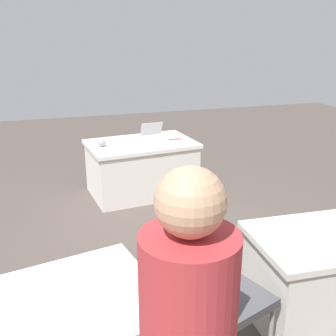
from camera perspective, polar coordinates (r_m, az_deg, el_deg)
name	(u,v)px	position (r m, az deg, el deg)	size (l,w,h in m)	color
ground_plane	(162,256)	(4.16, -0.79, -12.23)	(14.40, 14.40, 0.00)	#4C423D
table_foreground	(142,168)	(5.54, -3.74, 0.05)	(1.49, 1.05, 0.73)	silver
chair_near_front	(224,293)	(2.73, 7.95, -17.05)	(0.56, 0.56, 0.96)	#9E9993
chair_by_pillar	(179,240)	(3.30, 1.54, -10.09)	(0.55, 0.55, 0.96)	#9E9993
laptop_silver	(154,135)	(5.61, -1.95, 4.60)	(0.35, 0.33, 0.21)	silver
yarn_ball	(102,143)	(5.27, -9.31, 3.54)	(0.10, 0.10, 0.10)	gray
scissors_red	(175,139)	(5.56, 1.02, 4.09)	(0.18, 0.04, 0.01)	red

